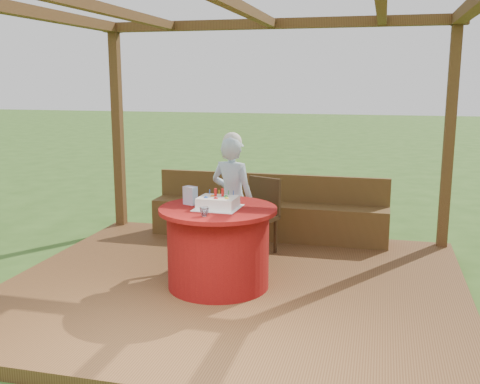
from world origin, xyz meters
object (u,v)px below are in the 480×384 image
object	(u,v)px
elderly_woman	(232,197)
drinking_glass	(204,212)
gift_bag	(190,196)
table	(218,247)
bench	(268,217)
birthday_cake	(218,202)
chair	(259,212)

from	to	relation	value
elderly_woman	drinking_glass	bearing A→B (deg)	-87.03
gift_bag	drinking_glass	bearing A→B (deg)	-35.21
table	elderly_woman	distance (m)	0.90
bench	elderly_woman	xyz separation A→B (m)	(-0.21, -0.98, 0.45)
elderly_woman	birthday_cake	bearing A→B (deg)	-84.03
gift_bag	drinking_glass	xyz separation A→B (m)	(0.28, -0.42, -0.05)
table	birthday_cake	world-z (taller)	birthday_cake
bench	drinking_glass	xyz separation A→B (m)	(-0.15, -2.18, 0.56)
elderly_woman	drinking_glass	size ratio (longest dim) A/B	16.75
chair	birthday_cake	bearing A→B (deg)	-96.62
chair	gift_bag	world-z (taller)	gift_bag
chair	gift_bag	xyz separation A→B (m)	(-0.45, -1.11, 0.40)
table	gift_bag	xyz separation A→B (m)	(-0.30, 0.06, 0.48)
chair	elderly_woman	size ratio (longest dim) A/B	0.61
chair	gift_bag	size ratio (longest dim) A/B	4.90
table	drinking_glass	world-z (taller)	drinking_glass
gift_bag	chair	bearing A→B (deg)	89.34
table	birthday_cake	bearing A→B (deg)	-73.21
table	elderly_woman	bearing A→B (deg)	95.64
bench	table	distance (m)	1.83
bench	elderly_woman	size ratio (longest dim) A/B	2.09
bench	table	world-z (taller)	bench
bench	elderly_woman	world-z (taller)	elderly_woman
elderly_woman	bench	bearing A→B (deg)	77.77
table	chair	xyz separation A→B (m)	(0.15, 1.17, 0.08)
gift_bag	drinking_glass	world-z (taller)	gift_bag
chair	birthday_cake	distance (m)	1.26
chair	elderly_woman	xyz separation A→B (m)	(-0.23, -0.33, 0.23)
bench	chair	distance (m)	0.68
elderly_woman	birthday_cake	xyz separation A→B (m)	(0.09, -0.86, 0.13)
birthday_cake	gift_bag	world-z (taller)	birthday_cake
gift_bag	drinking_glass	size ratio (longest dim) A/B	2.09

